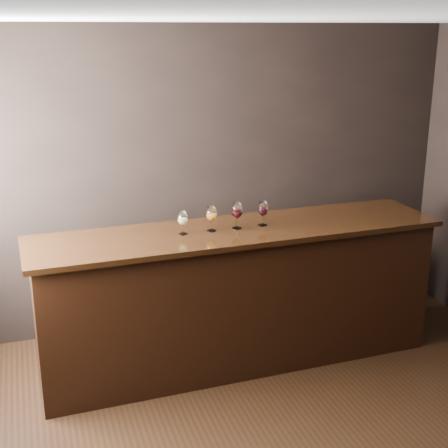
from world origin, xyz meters
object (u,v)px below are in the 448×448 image
object	(u,v)px
back_bar_shelf	(235,284)
glass_white	(183,219)
bar_counter	(238,298)
glass_amber	(211,215)
glass_red_b	(263,209)
glass_red_a	(237,211)

from	to	relation	value
back_bar_shelf	glass_white	xyz separation A→B (m)	(-0.69, -0.71, 0.93)
bar_counter	glass_amber	xyz separation A→B (m)	(-0.22, 0.01, 0.76)
glass_amber	glass_red_b	distance (m)	0.44
glass_red_a	glass_amber	bearing A→B (deg)	179.64
back_bar_shelf	glass_white	bearing A→B (deg)	-134.04
glass_white	glass_red_a	world-z (taller)	glass_red_a
glass_white	back_bar_shelf	bearing A→B (deg)	45.96
bar_counter	back_bar_shelf	xyz separation A→B (m)	(0.22, 0.71, -0.18)
back_bar_shelf	glass_amber	xyz separation A→B (m)	(-0.45, -0.70, 0.94)
glass_amber	glass_red_a	distance (m)	0.22
bar_counter	back_bar_shelf	distance (m)	0.77
back_bar_shelf	glass_red_a	world-z (taller)	glass_red_a
glass_red_a	back_bar_shelf	bearing A→B (deg)	71.73
glass_red_b	glass_red_a	bearing A→B (deg)	-177.25
bar_counter	glass_red_a	bearing A→B (deg)	140.40
back_bar_shelf	glass_white	distance (m)	1.36
bar_counter	glass_amber	size ratio (longest dim) A/B	16.23
bar_counter	glass_amber	distance (m)	0.79
bar_counter	glass_white	distance (m)	0.88
glass_amber	glass_red_b	size ratio (longest dim) A/B	0.99
back_bar_shelf	bar_counter	bearing A→B (deg)	-107.39
back_bar_shelf	glass_red_b	bearing A→B (deg)	-90.37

